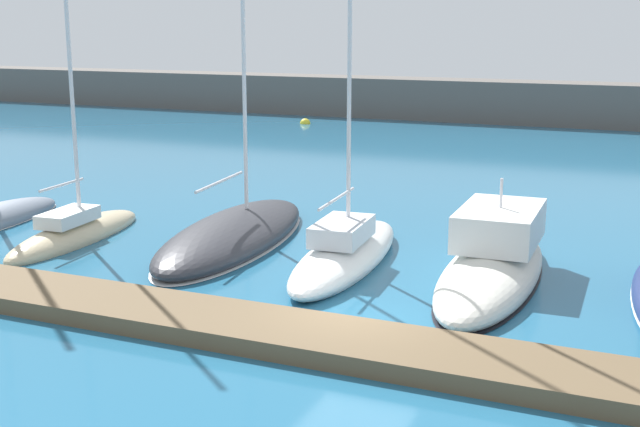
{
  "coord_description": "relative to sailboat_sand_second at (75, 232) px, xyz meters",
  "views": [
    {
      "loc": [
        6.69,
        -17.43,
        6.97
      ],
      "look_at": [
        -2.83,
        4.38,
        1.53
      ],
      "focal_mm": 47.08,
      "sensor_mm": 36.0,
      "label": 1
    }
  ],
  "objects": [
    {
      "name": "sailboat_white_fourth",
      "position": [
        9.23,
        0.78,
        0.17
      ],
      "size": [
        2.68,
        8.27,
        15.55
      ],
      "rotation": [
        0.0,
        0.0,
        1.65
      ],
      "color": "white",
      "rests_on": "ground_plane"
    },
    {
      "name": "ground_plane",
      "position": [
        11.3,
        -3.76,
        -0.27
      ],
      "size": [
        120.0,
        120.0,
        0.0
      ],
      "primitive_type": "plane",
      "color": "#236084"
    },
    {
      "name": "breakwater_seawall",
      "position": [
        11.3,
        38.98,
        1.2
      ],
      "size": [
        108.0,
        3.75,
        2.93
      ],
      "primitive_type": "cube",
      "color": "#5B5651",
      "rests_on": "ground_plane"
    },
    {
      "name": "motorboat_ivory_fifth",
      "position": [
        13.51,
        1.05,
        0.22
      ],
      "size": [
        2.81,
        9.09,
        3.14
      ],
      "rotation": [
        0.0,
        0.0,
        1.61
      ],
      "color": "silver",
      "rests_on": "ground_plane"
    },
    {
      "name": "mooring_buoy_yellow",
      "position": [
        -6.51,
        32.36,
        -0.27
      ],
      "size": [
        0.74,
        0.74,
        0.74
      ],
      "primitive_type": "sphere",
      "color": "yellow",
      "rests_on": "ground_plane"
    },
    {
      "name": "sailboat_charcoal_third",
      "position": [
        4.91,
        1.78,
        0.02
      ],
      "size": [
        4.27,
        10.23,
        17.39
      ],
      "rotation": [
        0.0,
        0.0,
        1.69
      ],
      "color": "#2D2D33",
      "rests_on": "ground_plane"
    },
    {
      "name": "dock_pier",
      "position": [
        11.3,
        -5.38,
        -0.06
      ],
      "size": [
        35.87,
        2.28,
        0.41
      ],
      "primitive_type": "cube",
      "color": "brown",
      "rests_on": "ground_plane"
    },
    {
      "name": "sailboat_sand_second",
      "position": [
        0.0,
        0.0,
        0.0
      ],
      "size": [
        2.23,
        7.01,
        13.77
      ],
      "rotation": [
        0.0,
        0.0,
        1.65
      ],
      "color": "beige",
      "rests_on": "ground_plane"
    }
  ]
}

